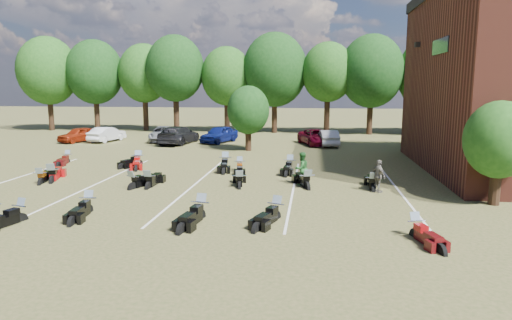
% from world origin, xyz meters
% --- Properties ---
extents(ground, '(160.00, 160.00, 0.00)m').
position_xyz_m(ground, '(0.00, 0.00, 0.00)').
color(ground, brown).
rests_on(ground, ground).
extents(car_0, '(2.90, 4.12, 1.30)m').
position_xyz_m(car_0, '(-17.56, 18.93, 0.65)').
color(car_0, maroon).
rests_on(car_0, ground).
extents(car_1, '(2.12, 4.14, 1.30)m').
position_xyz_m(car_1, '(-15.26, 19.53, 0.65)').
color(car_1, silver).
rests_on(car_1, ground).
extents(car_2, '(3.08, 5.12, 1.33)m').
position_xyz_m(car_2, '(-10.30, 20.33, 0.66)').
color(car_2, gray).
rests_on(car_2, ground).
extents(car_3, '(2.81, 5.47, 1.52)m').
position_xyz_m(car_3, '(-8.50, 18.86, 0.76)').
color(car_3, black).
rests_on(car_3, ground).
extents(car_4, '(3.11, 4.59, 1.45)m').
position_xyz_m(car_4, '(-5.23, 20.11, 0.73)').
color(car_4, navy).
rests_on(car_4, ground).
extents(car_5, '(1.83, 4.15, 1.32)m').
position_xyz_m(car_5, '(4.14, 19.03, 0.66)').
color(car_5, '#B8B8B3').
rests_on(car_5, ground).
extents(car_6, '(3.54, 5.12, 1.30)m').
position_xyz_m(car_6, '(3.19, 19.51, 0.65)').
color(car_6, '#590518').
rests_on(car_6, ground).
extents(car_7, '(3.72, 5.08, 1.37)m').
position_xyz_m(car_7, '(11.50, 19.64, 0.68)').
color(car_7, '#3A3A3F').
rests_on(car_7, ground).
extents(person_green, '(1.03, 1.00, 1.67)m').
position_xyz_m(person_green, '(2.36, 3.87, 0.83)').
color(person_green, '#215A24').
rests_on(person_green, ground).
extents(person_grey, '(0.78, 0.98, 1.56)m').
position_xyz_m(person_grey, '(5.97, 2.68, 0.78)').
color(person_grey, '#615C53').
rests_on(person_grey, ground).
extents(motorcycle_0, '(1.19, 2.27, 1.21)m').
position_xyz_m(motorcycle_0, '(-7.79, -3.70, 0.00)').
color(motorcycle_0, black).
rests_on(motorcycle_0, ground).
extents(motorcycle_2, '(0.94, 2.27, 1.23)m').
position_xyz_m(motorcycle_2, '(-5.84, -2.29, 0.00)').
color(motorcycle_2, black).
rests_on(motorcycle_2, ground).
extents(motorcycle_3, '(1.10, 2.47, 1.33)m').
position_xyz_m(motorcycle_3, '(-1.25, -2.55, 0.00)').
color(motorcycle_3, black).
rests_on(motorcycle_3, ground).
extents(motorcycle_4, '(1.42, 2.34, 1.25)m').
position_xyz_m(motorcycle_4, '(1.57, -2.27, 0.00)').
color(motorcycle_4, black).
rests_on(motorcycle_4, ground).
extents(motorcycle_6, '(1.24, 2.18, 1.16)m').
position_xyz_m(motorcycle_6, '(6.32, -3.72, 0.00)').
color(motorcycle_6, '#480A0C').
rests_on(motorcycle_6, ground).
extents(motorcycle_7, '(1.57, 2.65, 1.41)m').
position_xyz_m(motorcycle_7, '(-10.44, 2.79, 0.00)').
color(motorcycle_7, maroon).
rests_on(motorcycle_7, ground).
extents(motorcycle_8, '(1.27, 2.28, 1.21)m').
position_xyz_m(motorcycle_8, '(-10.78, 2.32, 0.00)').
color(motorcycle_8, black).
rests_on(motorcycle_8, ground).
extents(motorcycle_9, '(0.74, 2.31, 1.29)m').
position_xyz_m(motorcycle_9, '(-5.02, 2.12, 0.00)').
color(motorcycle_9, black).
rests_on(motorcycle_9, ground).
extents(motorcycle_10, '(1.45, 2.41, 1.28)m').
position_xyz_m(motorcycle_10, '(-5.72, 1.88, 0.00)').
color(motorcycle_10, black).
rests_on(motorcycle_10, ground).
extents(motorcycle_11, '(1.07, 2.35, 1.26)m').
position_xyz_m(motorcycle_11, '(-0.62, 2.73, 0.00)').
color(motorcycle_11, black).
rests_on(motorcycle_11, ground).
extents(motorcycle_12, '(1.43, 2.55, 1.36)m').
position_xyz_m(motorcycle_12, '(2.66, 2.97, 0.00)').
color(motorcycle_12, black).
rests_on(motorcycle_12, ground).
extents(motorcycle_13, '(0.85, 2.35, 1.29)m').
position_xyz_m(motorcycle_13, '(5.78, 2.94, 0.00)').
color(motorcycle_13, black).
rests_on(motorcycle_13, ground).
extents(motorcycle_14, '(0.98, 2.14, 1.15)m').
position_xyz_m(motorcycle_14, '(-12.84, 8.57, 0.00)').
color(motorcycle_14, '#42090B').
rests_on(motorcycle_14, ground).
extents(motorcycle_15, '(1.45, 2.51, 1.33)m').
position_xyz_m(motorcycle_15, '(-7.90, 8.12, 0.00)').
color(motorcycle_15, maroon).
rests_on(motorcycle_15, ground).
extents(motorcycle_16, '(1.36, 2.32, 1.23)m').
position_xyz_m(motorcycle_16, '(-8.00, 8.50, 0.00)').
color(motorcycle_16, black).
rests_on(motorcycle_16, ground).
extents(motorcycle_17, '(1.00, 2.18, 1.17)m').
position_xyz_m(motorcycle_17, '(-1.33, 7.20, 0.00)').
color(motorcycle_17, black).
rests_on(motorcycle_17, ground).
extents(motorcycle_18, '(1.11, 2.56, 1.38)m').
position_xyz_m(motorcycle_18, '(-2.33, 7.93, 0.00)').
color(motorcycle_18, black).
rests_on(motorcycle_18, ground).
extents(motorcycle_19, '(0.90, 2.40, 1.32)m').
position_xyz_m(motorcycle_19, '(1.58, 7.53, 0.00)').
color(motorcycle_19, black).
rests_on(motorcycle_19, ground).
extents(tree_line, '(56.00, 6.00, 9.79)m').
position_xyz_m(tree_line, '(-1.00, 29.00, 6.31)').
color(tree_line, black).
rests_on(tree_line, ground).
extents(young_tree_near_building, '(2.80, 2.80, 4.16)m').
position_xyz_m(young_tree_near_building, '(10.50, 1.00, 2.75)').
color(young_tree_near_building, black).
rests_on(young_tree_near_building, ground).
extents(young_tree_midfield, '(3.20, 3.20, 4.70)m').
position_xyz_m(young_tree_midfield, '(-2.00, 15.50, 3.09)').
color(young_tree_midfield, black).
rests_on(young_tree_midfield, ground).
extents(parking_lines, '(20.10, 14.00, 0.01)m').
position_xyz_m(parking_lines, '(-3.00, 3.00, 0.01)').
color(parking_lines, silver).
rests_on(parking_lines, ground).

